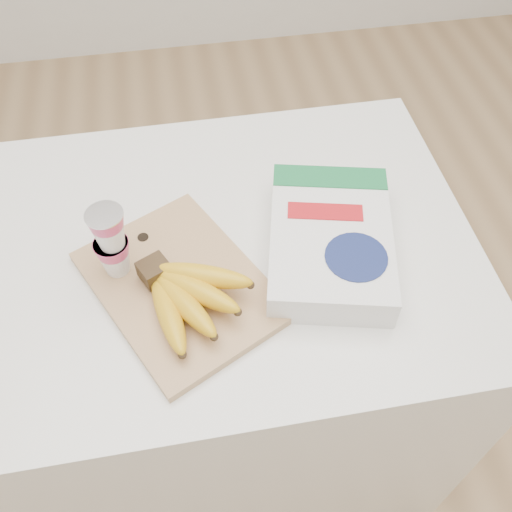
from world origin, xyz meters
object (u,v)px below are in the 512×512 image
(cutting_board, at_px, (180,285))
(bananas, at_px, (186,294))
(yogurt_stack, at_px, (111,241))
(cereal_box, at_px, (330,241))
(table, at_px, (200,355))

(cutting_board, relative_size, bananas, 1.68)
(yogurt_stack, relative_size, cereal_box, 0.41)
(table, xyz_separation_m, cutting_board, (-0.01, -0.09, 0.41))
(bananas, xyz_separation_m, cereal_box, (0.26, 0.08, -0.01))
(cutting_board, xyz_separation_m, cereal_box, (0.27, 0.03, 0.03))
(cutting_board, bearing_deg, bananas, -105.23)
(cutting_board, height_order, bananas, bananas)
(table, distance_m, bananas, 0.47)
(bananas, distance_m, cereal_box, 0.27)
(cutting_board, distance_m, bananas, 0.06)
(yogurt_stack, height_order, cereal_box, yogurt_stack)
(cutting_board, bearing_deg, yogurt_stack, 128.94)
(cutting_board, relative_size, yogurt_stack, 2.39)
(yogurt_stack, bearing_deg, bananas, -39.68)
(cutting_board, bearing_deg, table, 56.03)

